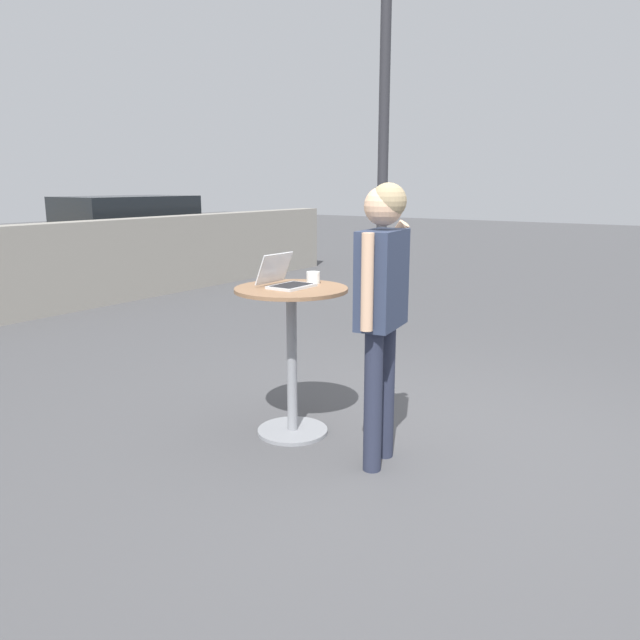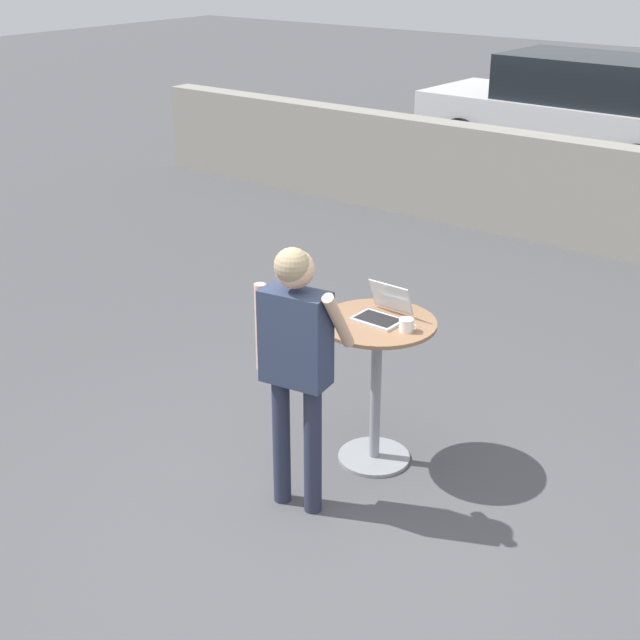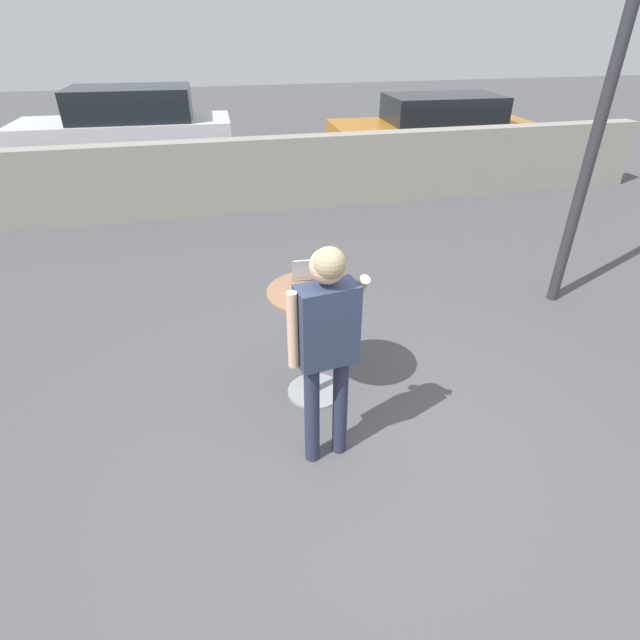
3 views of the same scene
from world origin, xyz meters
TOP-DOWN VIEW (x-y plane):
  - ground_plane at (0.00, 0.00)m, footprint 50.00×50.00m
  - pavement_kerb at (0.00, 6.03)m, footprint 14.43×0.35m
  - cafe_table at (-0.21, 0.92)m, footprint 0.76×0.76m
  - laptop at (-0.21, 0.98)m, footprint 0.31×0.31m
  - coffee_mug at (0.02, 0.90)m, footprint 0.12×0.09m
  - standing_person at (-0.29, 0.19)m, footprint 0.55×0.41m
  - parked_car_near_street at (-2.38, 9.38)m, footprint 4.51×2.01m
  - parked_car_further_down at (4.16, 8.22)m, footprint 4.48×1.94m
  - street_lamp at (2.94, 1.98)m, footprint 0.32×0.32m

SIDE VIEW (x-z plane):
  - ground_plane at x=0.00m, z-range 0.00..0.00m
  - pavement_kerb at x=0.00m, z-range 0.00..1.20m
  - cafe_table at x=-0.21m, z-range 0.17..1.20m
  - parked_car_further_down at x=4.16m, z-range 0.02..1.49m
  - parked_car_near_street at x=-2.38m, z-range 0.02..1.68m
  - coffee_mug at x=0.02m, z-range 1.03..1.11m
  - laptop at x=-0.21m, z-range 0.97..1.19m
  - standing_person at x=-0.29m, z-range 0.24..1.95m
  - street_lamp at x=2.94m, z-range 0.61..4.69m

